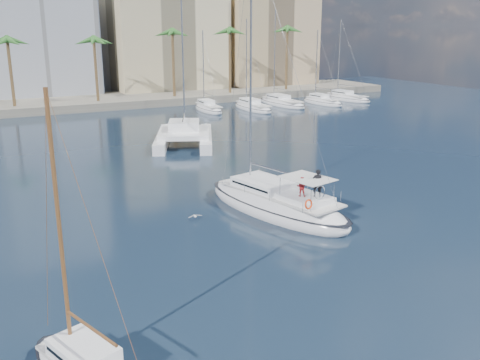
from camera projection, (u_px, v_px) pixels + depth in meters
ground at (232, 245)px, 31.04m from camera, size 160.00×160.00×0.00m
quay at (53, 104)px, 82.69m from camera, size 120.00×14.00×1.20m
building_beige at (165, 39)px, 97.60m from camera, size 20.00×14.00×20.00m
building_tan_right at (265, 43)px, 105.15m from camera, size 18.00×12.00×18.00m
palm_centre at (51, 40)px, 76.60m from camera, size 3.60×3.60×12.30m
palm_right at (257, 38)px, 91.86m from camera, size 3.60×3.60×12.30m
main_sloop at (276, 204)px, 36.51m from camera, size 6.73×13.33×18.93m
catamaran at (184, 134)px, 57.38m from camera, size 10.09×13.01×17.03m
seagull at (195, 216)px, 34.89m from camera, size 0.94×0.40×0.17m
moored_yacht_a at (208, 111)px, 79.94m from camera, size 3.37×9.52×11.90m
moored_yacht_b at (253, 110)px, 81.15m from camera, size 3.32×10.83×13.72m
moored_yacht_c at (282, 105)px, 85.77m from camera, size 3.98×12.33×15.54m
moored_yacht_d at (322, 104)px, 86.98m from camera, size 3.52×9.55×11.90m
moored_yacht_e at (346, 100)px, 91.60m from camera, size 4.61×11.11×13.72m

